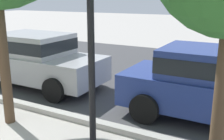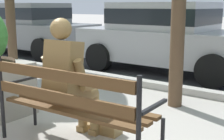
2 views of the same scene
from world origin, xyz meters
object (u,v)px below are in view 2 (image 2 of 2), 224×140
(parked_car_silver, at_px, (166,35))
(parked_car_grey, at_px, (32,27))
(park_bench, at_px, (70,101))
(bronze_statue_seated, at_px, (73,83))

(parked_car_silver, bearing_deg, parked_car_grey, 180.00)
(park_bench, bearing_deg, parked_car_silver, 104.87)
(parked_car_grey, distance_m, parked_car_silver, 4.64)
(park_bench, distance_m, bronze_statue_seated, 0.29)
(parked_car_grey, xyz_separation_m, parked_car_silver, (4.64, 0.00, 0.00))
(park_bench, height_order, parked_car_grey, parked_car_grey)
(bronze_statue_seated, relative_size, parked_car_silver, 0.33)
(bronze_statue_seated, bearing_deg, parked_car_grey, 144.20)
(parked_car_silver, bearing_deg, park_bench, -75.13)
(park_bench, xyz_separation_m, bronze_statue_seated, (-0.16, 0.21, 0.12))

